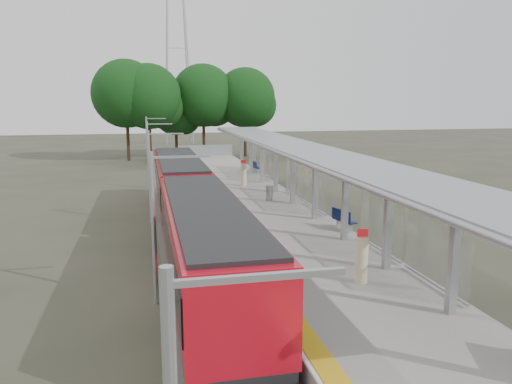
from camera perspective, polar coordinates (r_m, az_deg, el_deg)
trackbed at (r=30.94m, az=-8.55°, el=-2.69°), size 3.00×70.00×0.24m
platform at (r=31.46m, az=-0.36°, el=-1.64°), size 6.00×50.00×1.00m
tactile_strip at (r=30.94m, az=-4.99°, el=-0.92°), size 0.60×50.00×0.02m
end_fence at (r=55.68m, az=-5.79°, el=4.76°), size 6.00×0.10×1.20m
train at (r=24.35m, az=-7.60°, el=-1.60°), size 2.74×27.60×3.62m
canopy at (r=27.63m, az=4.57°, el=4.41°), size 3.27×38.00×3.66m
pylon at (r=84.10m, az=-9.12°, el=18.50°), size 8.00×4.00×38.00m
tree_cluster at (r=61.72m, az=-8.72°, el=10.65°), size 22.12×9.91×11.77m
catenary_masts at (r=29.38m, az=-11.89°, el=2.05°), size 2.08×48.16×5.40m
bench_mid at (r=24.20m, az=9.92°, el=-3.05°), size 0.78×1.48×0.97m
bench_far at (r=42.70m, az=-0.11°, el=2.95°), size 0.56×1.44×0.96m
info_pillar_near at (r=17.33m, az=11.98°, el=-7.55°), size 0.42×0.42×1.88m
info_pillar_far at (r=35.92m, az=-1.44°, el=2.02°), size 0.43×0.43×1.89m
litter_bin at (r=30.63m, az=1.55°, el=-0.14°), size 0.54×0.54×0.92m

